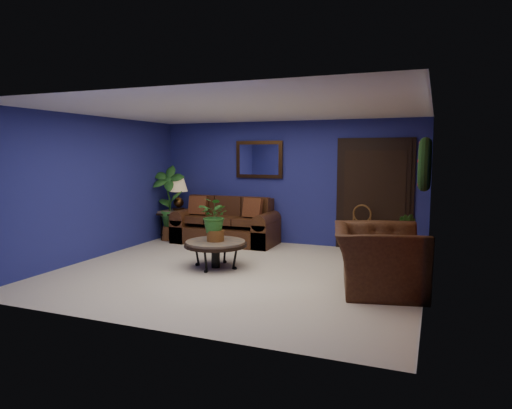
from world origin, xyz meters
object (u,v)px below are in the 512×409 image
at_px(sofa, 227,228).
at_px(coffee_table, 216,244).
at_px(side_chair, 360,226).
at_px(end_table, 179,217).
at_px(armchair, 378,259).
at_px(table_lamp, 178,190).

relative_size(sofa, coffee_table, 2.08).
distance_m(coffee_table, side_chair, 2.83).
height_order(coffee_table, end_table, end_table).
bearing_deg(coffee_table, sofa, 110.31).
bearing_deg(side_chair, sofa, -172.63).
distance_m(sofa, coffee_table, 2.10).
relative_size(end_table, armchair, 0.52).
height_order(end_table, table_lamp, table_lamp).
bearing_deg(end_table, coffee_table, -46.20).
bearing_deg(coffee_table, table_lamp, 133.80).
bearing_deg(sofa, armchair, -34.33).
xyz_separation_m(end_table, side_chair, (3.85, 0.07, 0.02)).
distance_m(coffee_table, table_lamp, 2.77).
distance_m(end_table, table_lamp, 0.57).
bearing_deg(sofa, table_lamp, -178.48).
bearing_deg(armchair, end_table, 51.33).
relative_size(sofa, side_chair, 2.36).
bearing_deg(end_table, armchair, -26.70).
xyz_separation_m(coffee_table, side_chair, (2.00, 2.00, 0.13)).
distance_m(end_table, armchair, 4.98).
bearing_deg(end_table, table_lamp, -45.00).
relative_size(sofa, table_lamp, 3.21).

